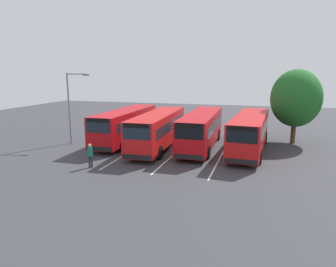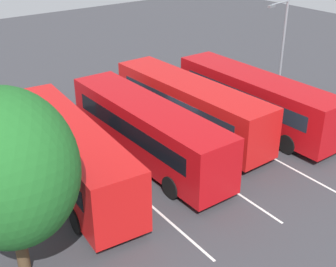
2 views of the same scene
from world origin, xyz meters
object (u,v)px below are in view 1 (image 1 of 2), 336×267
Objects in this scene: bus_center_right at (201,129)px; bus_far_right at (250,131)px; pedestrian at (90,154)px; bus_center_left at (158,129)px; street_lamp at (71,103)px; bus_far_left at (126,124)px; depot_tree at (296,98)px.

bus_far_right is at bearing 86.87° from bus_center_right.
bus_center_left is at bearing -52.13° from pedestrian.
bus_center_right is at bearing 105.36° from bus_center_left.
bus_far_left is at bearing 17.05° from street_lamp.
bus_far_left is 1.00× the size of bus_center_right.
street_lamp is 20.91m from depot_tree.
street_lamp reaches higher than pedestrian.
depot_tree reaches higher than bus_far_right.
street_lamp is (1.56, -16.11, 2.11)m from bus_far_right.
bus_center_left is 6.41× the size of pedestrian.
bus_center_right and bus_far_right have the same top height.
bus_far_right is at bearing 95.14° from bus_center_left.
bus_far_left reaches higher than pedestrian.
pedestrian is 8.73m from street_lamp.
bus_center_left is at bearing -78.71° from bus_far_right.
pedestrian is (8.38, 0.91, -0.69)m from bus_far_left.
pedestrian is at bearing 6.03° from bus_far_left.
street_lamp reaches higher than bus_center_right.
bus_far_left is 5.42m from street_lamp.
bus_far_right is at bearing -42.52° from depot_tree.
pedestrian is at bearing -57.34° from street_lamp.
bus_far_right is 1.62× the size of depot_tree.
bus_center_left is at bearing -66.27° from depot_tree.
bus_center_right is at bearing -63.28° from depot_tree.
bus_center_left reaches higher than pedestrian.
bus_far_left is at bearing -88.01° from bus_far_right.
depot_tree is (-5.87, 20.06, 0.44)m from street_lamp.
depot_tree is (-3.73, 15.54, 2.55)m from bus_far_left.
depot_tree reaches higher than pedestrian.
bus_center_right is at bearing 0.17° from street_lamp.
depot_tree reaches higher than bus_far_left.
bus_center_right is 0.99× the size of bus_far_right.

